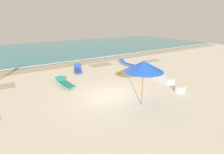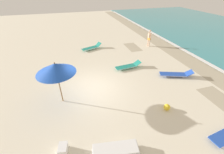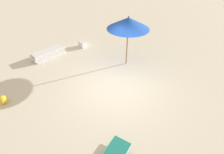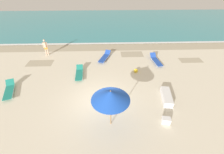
{
  "view_description": "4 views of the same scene",
  "coord_description": "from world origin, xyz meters",
  "px_view_note": "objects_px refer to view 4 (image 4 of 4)",
  "views": [
    {
      "loc": [
        -5.45,
        -8.26,
        4.54
      ],
      "look_at": [
        0.58,
        1.02,
        0.87
      ],
      "focal_mm": 28.0,
      "sensor_mm": 36.0,
      "label": 1
    },
    {
      "loc": [
        7.98,
        -0.98,
        6.01
      ],
      "look_at": [
        0.5,
        1.27,
        1.0
      ],
      "focal_mm": 24.0,
      "sensor_mm": 36.0,
      "label": 2
    },
    {
      "loc": [
        -3.45,
        5.16,
        5.13
      ],
      "look_at": [
        -0.11,
        0.57,
        0.87
      ],
      "focal_mm": 28.0,
      "sensor_mm": 36.0,
      "label": 3
    },
    {
      "loc": [
        0.56,
        -7.54,
        7.42
      ],
      "look_at": [
        0.87,
        1.47,
        1.06
      ],
      "focal_mm": 24.0,
      "sensor_mm": 36.0,
      "label": 4
    }
  ],
  "objects_px": {
    "lounger_stack": "(166,96)",
    "cooler_box": "(166,120)",
    "sun_lounger_beside_umbrella": "(156,60)",
    "sun_lounger_near_water_right": "(79,73)",
    "sun_lounger_near_water_left": "(9,90)",
    "beach_umbrella": "(111,96)",
    "beach_ball": "(136,71)",
    "beachgoer_wading_adult": "(45,46)",
    "sun_lounger_under_umbrella": "(105,57)"
  },
  "relations": [
    {
      "from": "lounger_stack",
      "to": "cooler_box",
      "type": "distance_m",
      "value": 2.18
    },
    {
      "from": "sun_lounger_beside_umbrella",
      "to": "sun_lounger_near_water_right",
      "type": "relative_size",
      "value": 1.03
    },
    {
      "from": "lounger_stack",
      "to": "sun_lounger_near_water_right",
      "type": "xyz_separation_m",
      "value": [
        -6.61,
        3.2,
        -0.0
      ]
    },
    {
      "from": "sun_lounger_near_water_left",
      "to": "beach_umbrella",
      "type": "bearing_deg",
      "value": -42.51
    },
    {
      "from": "beach_umbrella",
      "to": "sun_lounger_near_water_left",
      "type": "xyz_separation_m",
      "value": [
        -7.51,
        3.09,
        -2.01
      ]
    },
    {
      "from": "beach_umbrella",
      "to": "beach_ball",
      "type": "xyz_separation_m",
      "value": [
        2.4,
        5.49,
        -2.04
      ]
    },
    {
      "from": "sun_lounger_near_water_right",
      "to": "cooler_box",
      "type": "distance_m",
      "value": 7.9
    },
    {
      "from": "beach_ball",
      "to": "cooler_box",
      "type": "relative_size",
      "value": 0.65
    },
    {
      "from": "sun_lounger_near_water_left",
      "to": "cooler_box",
      "type": "distance_m",
      "value": 11.25
    },
    {
      "from": "sun_lounger_near_water_right",
      "to": "beachgoer_wading_adult",
      "type": "height_order",
      "value": "beachgoer_wading_adult"
    },
    {
      "from": "sun_lounger_under_umbrella",
      "to": "sun_lounger_near_water_right",
      "type": "distance_m",
      "value": 3.67
    },
    {
      "from": "sun_lounger_under_umbrella",
      "to": "sun_lounger_near_water_left",
      "type": "relative_size",
      "value": 1.08
    },
    {
      "from": "cooler_box",
      "to": "sun_lounger_near_water_left",
      "type": "bearing_deg",
      "value": -5.68
    },
    {
      "from": "beachgoer_wading_adult",
      "to": "cooler_box",
      "type": "bearing_deg",
      "value": 118.29
    },
    {
      "from": "lounger_stack",
      "to": "sun_lounger_near_water_left",
      "type": "height_order",
      "value": "sun_lounger_near_water_left"
    },
    {
      "from": "beachgoer_wading_adult",
      "to": "beach_umbrella",
      "type": "bearing_deg",
      "value": 107.04
    },
    {
      "from": "beach_umbrella",
      "to": "cooler_box",
      "type": "bearing_deg",
      "value": -0.77
    },
    {
      "from": "sun_lounger_near_water_right",
      "to": "beach_ball",
      "type": "xyz_separation_m",
      "value": [
        5.0,
        0.28,
        -0.03
      ]
    },
    {
      "from": "sun_lounger_beside_umbrella",
      "to": "sun_lounger_near_water_left",
      "type": "bearing_deg",
      "value": -167.86
    },
    {
      "from": "beach_ball",
      "to": "sun_lounger_beside_umbrella",
      "type": "bearing_deg",
      "value": 37.6
    },
    {
      "from": "lounger_stack",
      "to": "sun_lounger_beside_umbrella",
      "type": "bearing_deg",
      "value": 91.37
    },
    {
      "from": "beach_umbrella",
      "to": "cooler_box",
      "type": "height_order",
      "value": "beach_umbrella"
    },
    {
      "from": "lounger_stack",
      "to": "sun_lounger_near_water_left",
      "type": "xyz_separation_m",
      "value": [
        -11.51,
        1.08,
        0.0
      ]
    },
    {
      "from": "beach_umbrella",
      "to": "beach_ball",
      "type": "relative_size",
      "value": 7.17
    },
    {
      "from": "sun_lounger_under_umbrella",
      "to": "cooler_box",
      "type": "height_order",
      "value": "sun_lounger_under_umbrella"
    },
    {
      "from": "sun_lounger_near_water_right",
      "to": "cooler_box",
      "type": "height_order",
      "value": "sun_lounger_near_water_right"
    },
    {
      "from": "cooler_box",
      "to": "lounger_stack",
      "type": "bearing_deg",
      "value": -98.58
    },
    {
      "from": "sun_lounger_under_umbrella",
      "to": "cooler_box",
      "type": "relative_size",
      "value": 4.32
    },
    {
      "from": "sun_lounger_near_water_left",
      "to": "lounger_stack",
      "type": "bearing_deg",
      "value": -25.5
    },
    {
      "from": "cooler_box",
      "to": "sun_lounger_near_water_right",
      "type": "bearing_deg",
      "value": -31.19
    },
    {
      "from": "sun_lounger_beside_umbrella",
      "to": "sun_lounger_near_water_right",
      "type": "xyz_separation_m",
      "value": [
        -7.31,
        -2.05,
        -0.01
      ]
    },
    {
      "from": "sun_lounger_near_water_left",
      "to": "sun_lounger_near_water_right",
      "type": "distance_m",
      "value": 5.34
    },
    {
      "from": "sun_lounger_near_water_left",
      "to": "beach_ball",
      "type": "bearing_deg",
      "value": -6.55
    },
    {
      "from": "beach_umbrella",
      "to": "sun_lounger_near_water_right",
      "type": "bearing_deg",
      "value": 116.57
    },
    {
      "from": "lounger_stack",
      "to": "beachgoer_wading_adult",
      "type": "xyz_separation_m",
      "value": [
        -10.62,
        7.2,
        0.79
      ]
    },
    {
      "from": "sun_lounger_beside_umbrella",
      "to": "beachgoer_wading_adult",
      "type": "distance_m",
      "value": 11.51
    },
    {
      "from": "sun_lounger_under_umbrella",
      "to": "sun_lounger_near_water_right",
      "type": "height_order",
      "value": "sun_lounger_under_umbrella"
    },
    {
      "from": "beach_ball",
      "to": "cooler_box",
      "type": "distance_m",
      "value": 5.6
    },
    {
      "from": "sun_lounger_near_water_left",
      "to": "beach_ball",
      "type": "relative_size",
      "value": 6.22
    },
    {
      "from": "sun_lounger_near_water_right",
      "to": "cooler_box",
      "type": "relative_size",
      "value": 3.93
    },
    {
      "from": "sun_lounger_under_umbrella",
      "to": "beach_ball",
      "type": "distance_m",
      "value": 3.87
    },
    {
      "from": "sun_lounger_near_water_right",
      "to": "beach_ball",
      "type": "distance_m",
      "value": 5.01
    },
    {
      "from": "lounger_stack",
      "to": "beach_ball",
      "type": "height_order",
      "value": "lounger_stack"
    },
    {
      "from": "sun_lounger_beside_umbrella",
      "to": "cooler_box",
      "type": "distance_m",
      "value": 7.44
    },
    {
      "from": "beach_umbrella",
      "to": "sun_lounger_under_umbrella",
      "type": "relative_size",
      "value": 1.07
    },
    {
      "from": "beachgoer_wading_adult",
      "to": "beach_ball",
      "type": "height_order",
      "value": "beachgoer_wading_adult"
    },
    {
      "from": "beachgoer_wading_adult",
      "to": "beach_ball",
      "type": "distance_m",
      "value": 9.79
    },
    {
      "from": "sun_lounger_under_umbrella",
      "to": "sun_lounger_near_water_right",
      "type": "relative_size",
      "value": 1.1
    },
    {
      "from": "sun_lounger_near_water_left",
      "to": "sun_lounger_near_water_right",
      "type": "height_order",
      "value": "sun_lounger_near_water_left"
    },
    {
      "from": "sun_lounger_near_water_right",
      "to": "beach_ball",
      "type": "bearing_deg",
      "value": -2.0
    }
  ]
}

